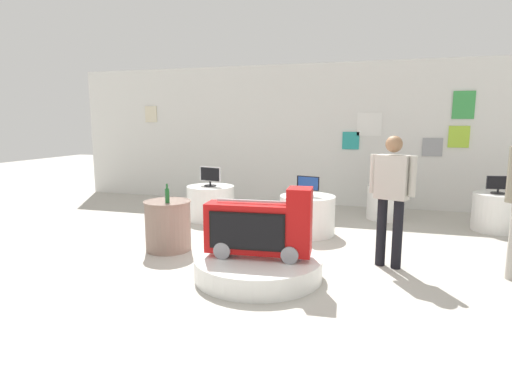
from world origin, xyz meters
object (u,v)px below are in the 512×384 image
(tv_on_left_rear, at_px, (210,176))
(side_table_round, at_px, (168,225))
(tv_on_center_rear, at_px, (387,175))
(bottle_on_side_table, at_px, (167,195))
(tv_on_right_rear, at_px, (308,185))
(shopper_browsing_near_truck, at_px, (391,191))
(novelty_firetruck_tv, at_px, (260,229))
(display_pedestal_center_rear, at_px, (386,202))
(display_pedestal_far_right, at_px, (496,212))
(display_pedestal_left_rear, at_px, (211,203))
(display_pedestal_right_rear, at_px, (307,215))
(tv_on_far_right, at_px, (498,185))
(main_display_pedestal, at_px, (258,267))

(tv_on_left_rear, bearing_deg, side_table_round, -85.34)
(tv_on_left_rear, height_order, tv_on_center_rear, tv_on_center_rear)
(tv_on_center_rear, xyz_separation_m, bottle_on_side_table, (-2.88, -3.00, -0.02))
(tv_on_right_rear, bearing_deg, shopper_browsing_near_truck, -45.46)
(novelty_firetruck_tv, height_order, display_pedestal_center_rear, novelty_firetruck_tv)
(display_pedestal_center_rear, bearing_deg, side_table_round, -135.70)
(display_pedestal_far_right, bearing_deg, display_pedestal_left_rear, -173.22)
(display_pedestal_right_rear, bearing_deg, tv_on_far_right, 20.41)
(main_display_pedestal, height_order, display_pedestal_left_rear, display_pedestal_left_rear)
(tv_on_center_rear, relative_size, side_table_round, 0.58)
(novelty_firetruck_tv, xyz_separation_m, bottle_on_side_table, (-1.46, 0.54, 0.23))
(tv_on_far_right, xyz_separation_m, side_table_round, (-4.69, -2.49, -0.41))
(display_pedestal_center_rear, distance_m, tv_on_center_rear, 0.51)
(tv_on_right_rear, relative_size, tv_on_far_right, 0.99)
(side_table_round, bearing_deg, tv_on_left_rear, 94.66)
(display_pedestal_left_rear, bearing_deg, bottle_on_side_table, -83.67)
(main_display_pedestal, bearing_deg, tv_on_far_right, 44.63)
(display_pedestal_center_rear, height_order, tv_on_far_right, tv_on_far_right)
(tv_on_left_rear, height_order, display_pedestal_far_right, tv_on_left_rear)
(shopper_browsing_near_truck, bearing_deg, tv_on_right_rear, 134.54)
(shopper_browsing_near_truck, bearing_deg, bottle_on_side_table, -174.81)
(display_pedestal_center_rear, height_order, display_pedestal_right_rear, same)
(tv_on_center_rear, bearing_deg, tv_on_left_rear, -162.80)
(tv_on_center_rear, relative_size, tv_on_far_right, 1.09)
(side_table_round, distance_m, bottle_on_side_table, 0.47)
(main_display_pedestal, relative_size, display_pedestal_left_rear, 1.71)
(tv_on_left_rear, distance_m, display_pedestal_right_rear, 2.02)
(display_pedestal_center_rear, relative_size, bottle_on_side_table, 2.60)
(tv_on_left_rear, distance_m, tv_on_far_right, 4.88)
(tv_on_left_rear, relative_size, display_pedestal_right_rear, 0.51)
(tv_on_far_right, bearing_deg, novelty_firetruck_tv, -135.10)
(display_pedestal_center_rear, distance_m, tv_on_right_rear, 1.99)
(bottle_on_side_table, bearing_deg, novelty_firetruck_tv, -20.23)
(tv_on_far_right, height_order, bottle_on_side_table, bottle_on_side_table)
(novelty_firetruck_tv, relative_size, tv_on_far_right, 3.31)
(display_pedestal_left_rear, height_order, bottle_on_side_table, bottle_on_side_table)
(display_pedestal_far_right, bearing_deg, display_pedestal_center_rear, 167.56)
(tv_on_center_rear, bearing_deg, side_table_round, -135.73)
(display_pedestal_far_right, height_order, side_table_round, side_table_round)
(tv_on_right_rear, xyz_separation_m, display_pedestal_far_right, (2.96, 1.11, -0.49))
(display_pedestal_right_rear, bearing_deg, display_pedestal_far_right, 20.47)
(tv_on_right_rear, bearing_deg, tv_on_left_rear, 164.40)
(tv_on_right_rear, bearing_deg, main_display_pedestal, -96.39)
(main_display_pedestal, xyz_separation_m, tv_on_center_rear, (1.44, 3.53, 0.70))
(side_table_round, bearing_deg, display_pedestal_right_rear, 38.72)
(main_display_pedestal, distance_m, display_pedestal_far_right, 4.48)
(display_pedestal_center_rear, relative_size, shopper_browsing_near_truck, 0.42)
(novelty_firetruck_tv, height_order, tv_on_right_rear, novelty_firetruck_tv)
(novelty_firetruck_tv, bearing_deg, tv_on_right_rear, 84.32)
(novelty_firetruck_tv, bearing_deg, display_pedestal_left_rear, 123.23)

